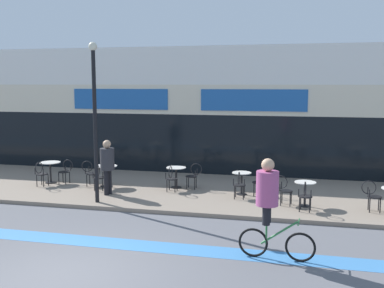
{
  "coord_description": "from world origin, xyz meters",
  "views": [
    {
      "loc": [
        4.42,
        -7.58,
        3.76
      ],
      "look_at": [
        1.32,
        5.71,
        1.92
      ],
      "focal_mm": 42.0,
      "sensor_mm": 36.0,
      "label": 1
    }
  ],
  "objects_px": {
    "cafe_chair_5_side": "(372,194)",
    "lamp_post": "(95,111)",
    "cyclist_0": "(269,199)",
    "cafe_chair_4_side": "(284,188)",
    "cafe_chair_3_near": "(239,183)",
    "cafe_chair_0_near": "(41,172)",
    "bistro_table_1": "(106,171)",
    "bistro_table_0": "(50,168)",
    "cafe_chair_2_side": "(194,174)",
    "cafe_chair_3_side": "(261,180)",
    "cafe_chair_1_side": "(90,171)",
    "bistro_table_4": "(305,189)",
    "cafe_chair_1_near": "(99,176)",
    "bistro_table_3": "(242,179)",
    "bistro_table_2": "(176,173)",
    "cafe_chair_4_near": "(305,194)",
    "cafe_chair_0_side": "(66,170)",
    "cafe_chair_2_near": "(171,177)",
    "pedestrian_near_end": "(107,162)"
  },
  "relations": [
    {
      "from": "bistro_table_3",
      "to": "cafe_chair_3_near",
      "type": "height_order",
      "value": "cafe_chair_3_near"
    },
    {
      "from": "cafe_chair_1_near",
      "to": "cyclist_0",
      "type": "height_order",
      "value": "cyclist_0"
    },
    {
      "from": "bistro_table_2",
      "to": "cafe_chair_4_side",
      "type": "xyz_separation_m",
      "value": [
        3.75,
        -1.43,
        -0.01
      ]
    },
    {
      "from": "bistro_table_0",
      "to": "bistro_table_3",
      "type": "bearing_deg",
      "value": -1.16
    },
    {
      "from": "cafe_chair_3_side",
      "to": "cafe_chair_0_side",
      "type": "bearing_deg",
      "value": -5.47
    },
    {
      "from": "bistro_table_0",
      "to": "cafe_chair_1_side",
      "type": "bearing_deg",
      "value": -3.24
    },
    {
      "from": "bistro_table_2",
      "to": "cafe_chair_4_near",
      "type": "bearing_deg",
      "value": -25.26
    },
    {
      "from": "cafe_chair_1_near",
      "to": "cafe_chair_3_side",
      "type": "height_order",
      "value": "same"
    },
    {
      "from": "cafe_chair_2_side",
      "to": "cafe_chair_3_near",
      "type": "xyz_separation_m",
      "value": [
        1.73,
        -1.06,
        0.0
      ]
    },
    {
      "from": "bistro_table_4",
      "to": "cafe_chair_1_side",
      "type": "bearing_deg",
      "value": 171.98
    },
    {
      "from": "cafe_chair_3_near",
      "to": "cafe_chair_0_near",
      "type": "bearing_deg",
      "value": 88.96
    },
    {
      "from": "lamp_post",
      "to": "bistro_table_1",
      "type": "bearing_deg",
      "value": 106.49
    },
    {
      "from": "bistro_table_2",
      "to": "cafe_chair_3_near",
      "type": "distance_m",
      "value": 2.58
    },
    {
      "from": "bistro_table_0",
      "to": "cafe_chair_0_side",
      "type": "bearing_deg",
      "value": -0.31
    },
    {
      "from": "bistro_table_4",
      "to": "lamp_post",
      "type": "xyz_separation_m",
      "value": [
        -6.26,
        -0.98,
        2.3
      ]
    },
    {
      "from": "cafe_chair_5_side",
      "to": "bistro_table_1",
      "type": "bearing_deg",
      "value": 173.03
    },
    {
      "from": "cafe_chair_3_side",
      "to": "cyclist_0",
      "type": "xyz_separation_m",
      "value": [
        0.56,
        -5.06,
        0.69
      ]
    },
    {
      "from": "bistro_table_0",
      "to": "bistro_table_2",
      "type": "height_order",
      "value": "bistro_table_0"
    },
    {
      "from": "cafe_chair_4_side",
      "to": "lamp_post",
      "type": "height_order",
      "value": "lamp_post"
    },
    {
      "from": "cafe_chair_0_side",
      "to": "pedestrian_near_end",
      "type": "xyz_separation_m",
      "value": [
        2.15,
        -1.14,
        0.56
      ]
    },
    {
      "from": "cafe_chair_2_near",
      "to": "pedestrian_near_end",
      "type": "height_order",
      "value": "pedestrian_near_end"
    },
    {
      "from": "bistro_table_1",
      "to": "cafe_chair_0_near",
      "type": "relative_size",
      "value": 0.88
    },
    {
      "from": "bistro_table_2",
      "to": "cafe_chair_2_near",
      "type": "distance_m",
      "value": 0.63
    },
    {
      "from": "bistro_table_0",
      "to": "cafe_chair_2_side",
      "type": "bearing_deg",
      "value": 3.09
    },
    {
      "from": "cafe_chair_2_near",
      "to": "cafe_chair_2_side",
      "type": "height_order",
      "value": "same"
    },
    {
      "from": "cafe_chair_0_near",
      "to": "bistro_table_0",
      "type": "bearing_deg",
      "value": 3.64
    },
    {
      "from": "cafe_chair_3_side",
      "to": "cafe_chair_1_side",
      "type": "bearing_deg",
      "value": -4.81
    },
    {
      "from": "cafe_chair_5_side",
      "to": "lamp_post",
      "type": "xyz_separation_m",
      "value": [
        -8.11,
        -0.84,
        2.31
      ]
    },
    {
      "from": "bistro_table_2",
      "to": "cafe_chair_2_near",
      "type": "bearing_deg",
      "value": -90.01
    },
    {
      "from": "cyclist_0",
      "to": "cafe_chair_1_side",
      "type": "bearing_deg",
      "value": 145.99
    },
    {
      "from": "cafe_chair_0_side",
      "to": "cafe_chair_4_side",
      "type": "distance_m",
      "value": 7.93
    },
    {
      "from": "cafe_chair_1_near",
      "to": "lamp_post",
      "type": "relative_size",
      "value": 0.19
    },
    {
      "from": "cafe_chair_0_near",
      "to": "cafe_chair_3_near",
      "type": "xyz_separation_m",
      "value": [
        7.09,
        -0.14,
        0.0
      ]
    },
    {
      "from": "bistro_table_4",
      "to": "cafe_chair_3_side",
      "type": "bearing_deg",
      "value": 144.07
    },
    {
      "from": "bistro_table_2",
      "to": "cafe_chair_1_side",
      "type": "xyz_separation_m",
      "value": [
        -3.11,
        -0.38,
        -0.01
      ]
    },
    {
      "from": "bistro_table_2",
      "to": "pedestrian_near_end",
      "type": "xyz_separation_m",
      "value": [
        -1.96,
        -1.43,
        0.55
      ]
    },
    {
      "from": "cafe_chair_3_side",
      "to": "cafe_chair_5_side",
      "type": "bearing_deg",
      "value": 156.14
    },
    {
      "from": "cafe_chair_1_side",
      "to": "cafe_chair_3_near",
      "type": "bearing_deg",
      "value": -11.62
    },
    {
      "from": "cafe_chair_0_near",
      "to": "cafe_chair_2_near",
      "type": "bearing_deg",
      "value": -82.39
    },
    {
      "from": "bistro_table_2",
      "to": "cafe_chair_4_near",
      "type": "relative_size",
      "value": 0.81
    },
    {
      "from": "bistro_table_4",
      "to": "cafe_chair_1_near",
      "type": "distance_m",
      "value": 6.86
    },
    {
      "from": "bistro_table_0",
      "to": "bistro_table_4",
      "type": "xyz_separation_m",
      "value": [
        9.1,
        -1.15,
        -0.03
      ]
    },
    {
      "from": "cafe_chair_3_near",
      "to": "pedestrian_near_end",
      "type": "xyz_separation_m",
      "value": [
        -4.31,
        -0.37,
        0.56
      ]
    },
    {
      "from": "cafe_chair_2_near",
      "to": "cafe_chair_4_side",
      "type": "height_order",
      "value": "same"
    },
    {
      "from": "cafe_chair_3_side",
      "to": "cyclist_0",
      "type": "relative_size",
      "value": 0.41
    },
    {
      "from": "cafe_chair_3_near",
      "to": "cyclist_0",
      "type": "distance_m",
      "value": 4.64
    },
    {
      "from": "cafe_chair_1_near",
      "to": "cafe_chair_2_near",
      "type": "xyz_separation_m",
      "value": [
        2.48,
        0.37,
        0.0
      ]
    },
    {
      "from": "bistro_table_3",
      "to": "cafe_chair_1_near",
      "type": "height_order",
      "value": "cafe_chair_1_near"
    },
    {
      "from": "bistro_table_1",
      "to": "cyclist_0",
      "type": "relative_size",
      "value": 0.36
    },
    {
      "from": "cyclist_0",
      "to": "cafe_chair_4_side",
      "type": "bearing_deg",
      "value": 90.58
    }
  ]
}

